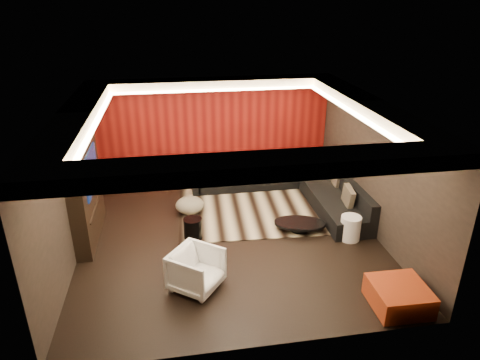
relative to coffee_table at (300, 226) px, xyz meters
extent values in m
cube|color=black|center=(-1.51, -0.09, -0.12)|extent=(6.00, 6.00, 0.02)
cube|color=silver|center=(-1.51, -0.09, 2.70)|extent=(6.00, 6.00, 0.02)
cube|color=black|center=(-1.51, 2.92, 1.29)|extent=(6.00, 0.02, 2.80)
cube|color=black|center=(-4.52, -0.09, 1.29)|extent=(0.02, 6.00, 2.80)
cube|color=black|center=(1.50, -0.09, 1.29)|extent=(0.02, 6.00, 2.80)
cube|color=#6B0C0A|center=(-1.51, 2.88, 1.29)|extent=(5.98, 0.05, 2.78)
cube|color=silver|center=(-1.51, 2.61, 2.58)|extent=(6.00, 0.60, 0.22)
cube|color=silver|center=(-1.51, -2.79, 2.58)|extent=(6.00, 0.60, 0.22)
cube|color=silver|center=(-4.21, -0.09, 2.58)|extent=(0.60, 4.80, 0.22)
cube|color=silver|center=(1.19, -0.09, 2.58)|extent=(0.60, 4.80, 0.22)
cube|color=#FFD899|center=(-1.51, 2.27, 2.49)|extent=(4.80, 0.08, 0.04)
cube|color=#FFD899|center=(-1.51, -2.45, 2.49)|extent=(4.80, 0.08, 0.04)
cube|color=#FFD899|center=(-3.87, -0.09, 2.49)|extent=(0.08, 4.80, 0.04)
cube|color=#FFD899|center=(0.85, -0.09, 2.49)|extent=(0.08, 4.80, 0.04)
cube|color=black|center=(-4.36, 0.51, 0.99)|extent=(0.30, 2.00, 2.20)
cube|color=black|center=(-4.20, 0.51, 1.34)|extent=(0.04, 1.30, 0.80)
cube|color=black|center=(-4.20, 0.51, 0.59)|extent=(0.04, 1.60, 0.04)
cube|color=#BFB08C|center=(-0.52, 1.25, -0.10)|extent=(4.14, 3.19, 0.02)
cylinder|color=black|center=(0.00, 0.00, 0.00)|extent=(1.33, 1.33, 0.18)
cylinder|color=black|center=(-2.27, 0.03, 0.13)|extent=(0.42, 0.42, 0.45)
ellipsoid|color=beige|center=(-2.27, 1.19, 0.09)|extent=(0.84, 0.84, 0.36)
cylinder|color=white|center=(0.92, -0.50, 0.15)|extent=(0.55, 0.55, 0.52)
cube|color=#A22214|center=(0.88, -2.59, 0.08)|extent=(0.88, 0.88, 0.39)
imported|color=white|center=(-2.31, -1.58, 0.25)|extent=(1.10, 1.09, 0.72)
cube|color=black|center=(-0.26, 2.46, 0.09)|extent=(3.50, 0.90, 0.40)
cube|color=black|center=(-0.26, 2.81, 0.46)|extent=(3.50, 0.20, 0.35)
cube|color=black|center=(1.04, 0.71, 0.09)|extent=(0.90, 2.60, 0.40)
cube|color=black|center=(1.39, 0.71, 0.46)|extent=(0.20, 2.60, 0.35)
cube|color=black|center=(-2.06, 2.46, 0.19)|extent=(0.20, 0.90, 0.60)
cube|color=tan|center=(-1.65, 2.64, 0.51)|extent=(0.42, 0.20, 0.44)
cube|color=tan|center=(-0.19, 2.63, 0.51)|extent=(0.42, 0.20, 0.44)
cube|color=tan|center=(1.28, 1.31, 0.51)|extent=(0.12, 0.50, 0.50)
cube|color=tan|center=(1.14, 0.22, 0.51)|extent=(0.12, 0.50, 0.50)
cube|color=tan|center=(0.79, 2.27, 0.51)|extent=(0.42, 0.20, 0.44)
camera|label=1|loc=(-2.55, -7.66, 4.58)|focal=32.00mm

